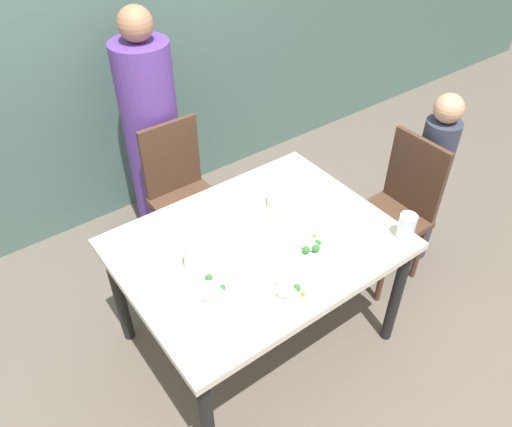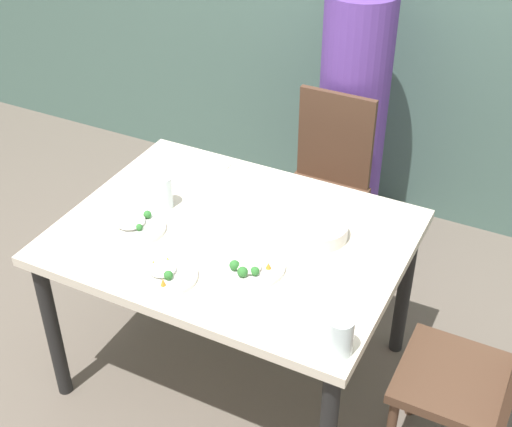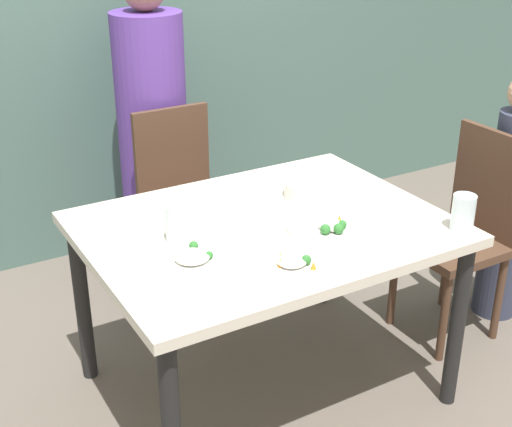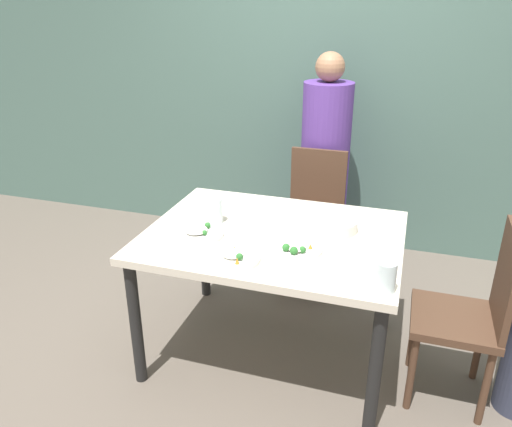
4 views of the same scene
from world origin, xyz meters
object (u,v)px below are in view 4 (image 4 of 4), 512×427
(chair_adult_spot, at_px, (313,215))
(plate_rice_adult, at_px, (235,258))
(chair_child_spot, at_px, (472,311))
(bowl_curry, at_px, (335,225))
(glass_water_tall, at_px, (386,277))
(person_adult, at_px, (324,172))

(chair_adult_spot, distance_m, plate_rice_adult, 1.22)
(chair_child_spot, bearing_deg, bowl_curry, -104.80)
(chair_child_spot, bearing_deg, chair_adult_spot, -133.42)
(chair_child_spot, height_order, glass_water_tall, chair_child_spot)
(chair_child_spot, xyz_separation_m, plate_rice_adult, (-1.09, -0.29, 0.26))
(plate_rice_adult, bearing_deg, chair_adult_spot, 83.28)
(glass_water_tall, bearing_deg, plate_rice_adult, 175.28)
(chair_adult_spot, height_order, plate_rice_adult, chair_adult_spot)
(person_adult, distance_m, glass_water_tall, 1.68)
(person_adult, height_order, glass_water_tall, person_adult)
(chair_child_spot, height_order, person_adult, person_adult)
(chair_adult_spot, xyz_separation_m, bowl_curry, (0.25, -0.71, 0.27))
(bowl_curry, xyz_separation_m, glass_water_tall, (0.29, -0.53, 0.03))
(person_adult, bearing_deg, chair_adult_spot, -90.00)
(chair_adult_spot, bearing_deg, person_adult, 90.00)
(chair_child_spot, distance_m, person_adult, 1.57)
(person_adult, bearing_deg, glass_water_tall, -71.02)
(chair_child_spot, relative_size, person_adult, 0.61)
(plate_rice_adult, bearing_deg, glass_water_tall, -4.72)
(bowl_curry, bearing_deg, glass_water_tall, -60.88)
(bowl_curry, distance_m, glass_water_tall, 0.60)
(bowl_curry, xyz_separation_m, plate_rice_adult, (-0.39, -0.47, -0.02))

